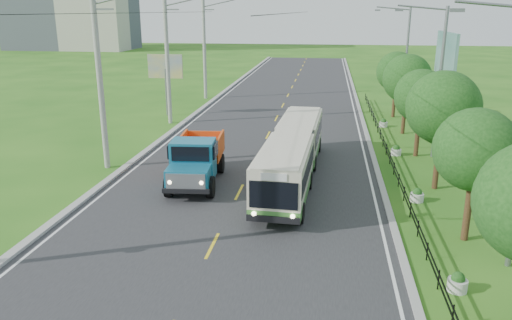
% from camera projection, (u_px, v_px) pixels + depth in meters
% --- Properties ---
extents(ground, '(240.00, 240.00, 0.00)m').
position_uv_depth(ground, '(212.00, 246.00, 19.29)').
color(ground, '#235B15').
rests_on(ground, ground).
extents(road, '(14.00, 120.00, 0.02)m').
position_uv_depth(road, '(271.00, 129.00, 38.24)').
color(road, '#28282B').
rests_on(road, ground).
extents(curb_left, '(0.40, 120.00, 0.15)m').
position_uv_depth(curb_left, '(180.00, 125.00, 39.21)').
color(curb_left, '#9E9E99').
rests_on(curb_left, ground).
extents(curb_right, '(0.30, 120.00, 0.10)m').
position_uv_depth(curb_right, '(366.00, 132.00, 37.26)').
color(curb_right, '#9E9E99').
rests_on(curb_right, ground).
extents(edge_line_left, '(0.12, 120.00, 0.00)m').
position_uv_depth(edge_line_left, '(187.00, 126.00, 39.15)').
color(edge_line_left, silver).
rests_on(edge_line_left, road).
extents(edge_line_right, '(0.12, 120.00, 0.00)m').
position_uv_depth(edge_line_right, '(359.00, 132.00, 37.34)').
color(edge_line_right, silver).
rests_on(edge_line_right, road).
extents(centre_dash, '(0.12, 2.20, 0.00)m').
position_uv_depth(centre_dash, '(212.00, 245.00, 19.28)').
color(centre_dash, yellow).
rests_on(centre_dash, road).
extents(railing_right, '(0.04, 40.00, 0.60)m').
position_uv_depth(railing_right, '(386.00, 150.00, 31.38)').
color(railing_right, black).
rests_on(railing_right, ground).
extents(pole_near, '(3.51, 0.32, 10.00)m').
position_uv_depth(pole_near, '(100.00, 79.00, 27.48)').
color(pole_near, gray).
rests_on(pole_near, ground).
extents(pole_mid, '(3.51, 0.32, 10.00)m').
position_uv_depth(pole_mid, '(168.00, 59.00, 38.85)').
color(pole_mid, gray).
rests_on(pole_mid, ground).
extents(pole_far, '(3.51, 0.32, 10.00)m').
position_uv_depth(pole_far, '(205.00, 48.00, 50.23)').
color(pole_far, gray).
rests_on(pole_far, ground).
extents(tree_second, '(3.18, 3.26, 5.30)m').
position_uv_depth(tree_second, '(476.00, 154.00, 18.96)').
color(tree_second, '#382314').
rests_on(tree_second, ground).
extents(tree_third, '(3.60, 3.62, 6.00)m').
position_uv_depth(tree_third, '(443.00, 111.00, 24.52)').
color(tree_third, '#382314').
rests_on(tree_third, ground).
extents(tree_fourth, '(3.24, 3.31, 5.40)m').
position_uv_depth(tree_fourth, '(421.00, 99.00, 30.32)').
color(tree_fourth, '#382314').
rests_on(tree_fourth, ground).
extents(tree_fifth, '(3.48, 3.52, 5.80)m').
position_uv_depth(tree_fifth, '(407.00, 81.00, 35.93)').
color(tree_fifth, '#382314').
rests_on(tree_fifth, ground).
extents(tree_back, '(3.30, 3.36, 5.50)m').
position_uv_depth(tree_back, '(397.00, 74.00, 41.67)').
color(tree_back, '#382314').
rests_on(tree_back, ground).
extents(streetlight_mid, '(3.02, 0.20, 9.07)m').
position_uv_depth(streetlight_mid, '(438.00, 78.00, 29.70)').
color(streetlight_mid, slate).
rests_on(streetlight_mid, ground).
extents(streetlight_far, '(3.02, 0.20, 9.07)m').
position_uv_depth(streetlight_far, '(405.00, 57.00, 42.97)').
color(streetlight_far, slate).
rests_on(streetlight_far, ground).
extents(planter_front, '(0.64, 0.64, 0.67)m').
position_uv_depth(planter_front, '(458.00, 283.00, 16.14)').
color(planter_front, silver).
rests_on(planter_front, ground).
extents(planter_near, '(0.64, 0.64, 0.67)m').
position_uv_depth(planter_near, '(417.00, 196.00, 23.72)').
color(planter_near, silver).
rests_on(planter_near, ground).
extents(planter_mid, '(0.64, 0.64, 0.67)m').
position_uv_depth(planter_mid, '(396.00, 151.00, 31.31)').
color(planter_mid, silver).
rests_on(planter_mid, ground).
extents(planter_far, '(0.64, 0.64, 0.67)m').
position_uv_depth(planter_far, '(383.00, 123.00, 38.89)').
color(planter_far, silver).
rests_on(planter_far, ground).
extents(billboard_left, '(3.00, 0.20, 5.20)m').
position_uv_depth(billboard_left, '(165.00, 70.00, 42.22)').
color(billboard_left, slate).
rests_on(billboard_left, ground).
extents(billboard_right, '(0.24, 6.00, 7.30)m').
position_uv_depth(billboard_right, '(445.00, 61.00, 35.03)').
color(billboard_right, slate).
rests_on(billboard_right, ground).
extents(bus, '(2.80, 13.78, 2.64)m').
position_uv_depth(bus, '(293.00, 151.00, 26.38)').
color(bus, '#3A762F').
rests_on(bus, ground).
extents(dump_truck, '(2.80, 6.20, 2.53)m').
position_uv_depth(dump_truck, '(196.00, 157.00, 25.94)').
color(dump_truck, '#166788').
rests_on(dump_truck, ground).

